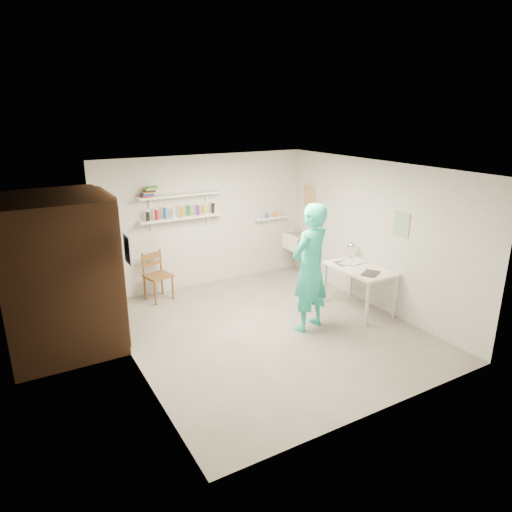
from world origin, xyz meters
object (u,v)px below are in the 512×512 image
wooden_chair (158,276)px  work_table (359,289)px  belfast_sink (301,242)px  man (310,268)px  wall_clock (306,243)px  desk_lamp (352,246)px

wooden_chair → work_table: 3.38m
belfast_sink → man: (-1.20, -1.92, 0.26)m
man → wall_clock: (0.06, 0.21, 0.32)m
work_table → desk_lamp: bearing=67.6°
wooden_chair → desk_lamp: size_ratio=6.34×
wall_clock → work_table: wall_clock is taller
wall_clock → desk_lamp: (1.21, 0.35, -0.32)m
belfast_sink → wall_clock: 2.14m
wall_clock → work_table: (1.03, -0.10, -0.91)m
belfast_sink → wooden_chair: (-2.81, 0.22, -0.26)m
wooden_chair → wall_clock: bearing=-63.8°
wooden_chair → belfast_sink: bearing=-19.1°
man → wooden_chair: size_ratio=2.18×
belfast_sink → desk_lamp: bearing=-87.0°
wall_clock → wooden_chair: 2.69m
man → wall_clock: 0.39m
wall_clock → desk_lamp: wall_clock is taller
wall_clock → work_table: bearing=-21.7°
belfast_sink → wall_clock: size_ratio=1.75×
wall_clock → wooden_chair: size_ratio=0.39×
wall_clock → man: bearing=-122.7°
belfast_sink → work_table: 1.84m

